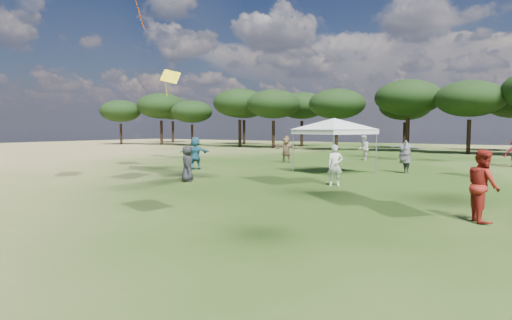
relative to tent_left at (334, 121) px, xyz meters
The scene contains 2 objects.
tent_left is the anchor object (origin of this frame).
festival_crowd 5.31m from the tent_left, 21.20° to the left, with size 28.89×22.13×1.92m.
Camera 1 is at (2.44, 0.47, 2.43)m, focal length 30.00 mm.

